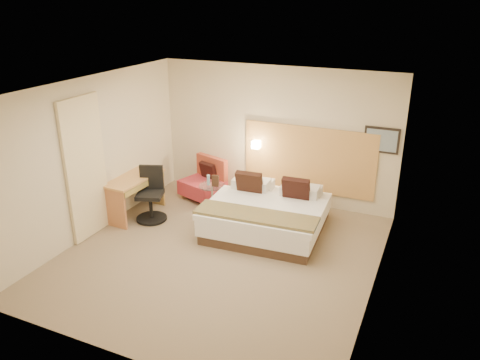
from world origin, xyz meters
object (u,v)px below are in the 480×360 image
at_px(side_table, 212,197).
at_px(lounge_chair, 205,182).
at_px(bed, 267,214).
at_px(desk, 135,185).
at_px(desk_chair, 151,198).

bearing_deg(side_table, lounge_chair, 129.23).
xyz_separation_m(bed, side_table, (-1.22, 0.24, -0.00)).
bearing_deg(lounge_chair, bed, -25.68).
distance_m(lounge_chair, desk, 1.51).
xyz_separation_m(desk, desk_chair, (0.36, -0.03, -0.19)).
relative_size(bed, desk_chair, 2.09).
bearing_deg(bed, lounge_chair, 154.32).
height_order(bed, lounge_chair, bed).
relative_size(bed, desk, 1.66).
height_order(lounge_chair, desk_chair, desk_chair).
bearing_deg(side_table, desk_chair, -141.77).
relative_size(bed, lounge_chair, 2.18).
distance_m(side_table, desk_chair, 1.15).
height_order(lounge_chair, side_table, lounge_chair).
bearing_deg(desk, side_table, 28.29).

